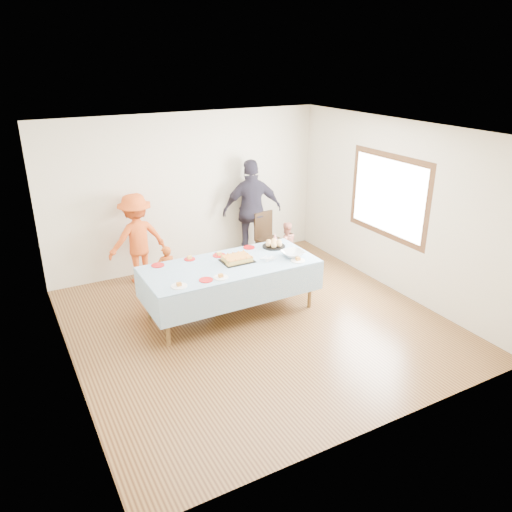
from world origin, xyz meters
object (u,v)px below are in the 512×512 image
at_px(birthday_cake, 237,259).
at_px(dining_chair, 267,235).
at_px(party_table, 230,268).
at_px(adult_left, 137,239).

xyz_separation_m(birthday_cake, dining_chair, (1.31, 1.42, -0.30)).
relative_size(party_table, dining_chair, 2.69).
xyz_separation_m(dining_chair, adult_left, (-2.31, 0.27, 0.24)).
bearing_deg(birthday_cake, adult_left, 120.42).
height_order(party_table, birthday_cake, birthday_cake).
relative_size(birthday_cake, dining_chair, 0.49).
xyz_separation_m(party_table, adult_left, (-0.86, 1.74, 0.03)).
distance_m(birthday_cake, dining_chair, 1.96).
distance_m(party_table, dining_chair, 2.07).
bearing_deg(party_table, dining_chair, 45.40).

